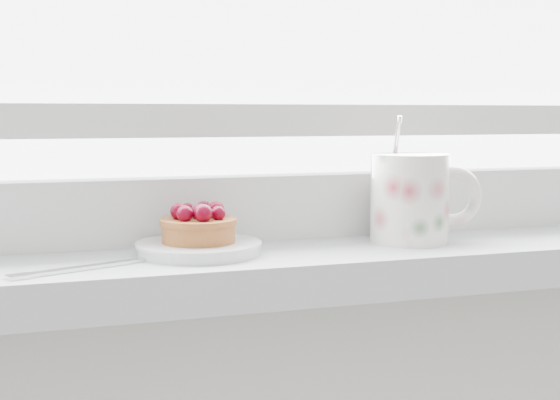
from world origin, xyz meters
name	(u,v)px	position (x,y,z in m)	size (l,w,h in m)	color
saucer	(199,248)	(-0.06, 1.89, 0.95)	(0.12, 0.12, 0.01)	silver
raspberry_tart	(199,225)	(-0.06, 1.89, 0.97)	(0.08, 0.08, 0.04)	brown
floral_mug	(413,196)	(0.17, 1.89, 0.99)	(0.13, 0.10, 0.14)	white
fork	(111,264)	(-0.15, 1.86, 0.94)	(0.19, 0.09, 0.00)	silver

